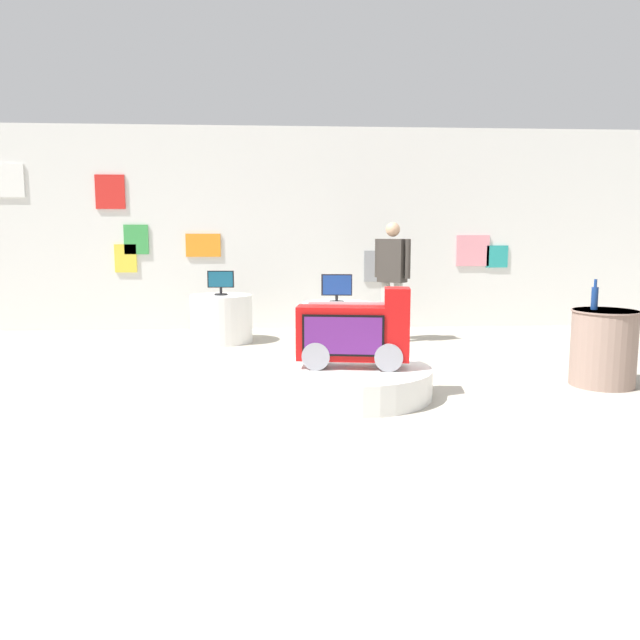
{
  "coord_description": "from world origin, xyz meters",
  "views": [
    {
      "loc": [
        -0.79,
        -5.54,
        1.52
      ],
      "look_at": [
        -0.4,
        0.41,
        0.69
      ],
      "focal_mm": 34.97,
      "sensor_mm": 36.0,
      "label": 1
    }
  ],
  "objects": [
    {
      "name": "ground_plane",
      "position": [
        0.0,
        0.0,
        0.0
      ],
      "size": [
        30.0,
        30.0,
        0.0
      ],
      "primitive_type": "plane",
      "color": "#A8A091"
    },
    {
      "name": "display_pedestal_left_rear",
      "position": [
        -1.6,
        3.24,
        0.33
      ],
      "size": [
        0.86,
        0.86,
        0.67
      ],
      "primitive_type": "cylinder",
      "color": "silver",
      "rests_on": "ground"
    },
    {
      "name": "main_display_pedestal",
      "position": [
        -0.1,
        0.16,
        0.14
      ],
      "size": [
        1.49,
        1.49,
        0.27
      ],
      "primitive_type": "cylinder",
      "color": "silver",
      "rests_on": "ground"
    },
    {
      "name": "side_table_round",
      "position": [
        2.46,
        0.41,
        0.39
      ],
      "size": [
        0.65,
        0.65,
        0.77
      ],
      "color": "gray",
      "rests_on": "ground"
    },
    {
      "name": "bottle_on_side_table",
      "position": [
        2.37,
        0.47,
        0.89
      ],
      "size": [
        0.07,
        0.07,
        0.3
      ],
      "color": "navy",
      "rests_on": "side_table_round"
    },
    {
      "name": "shopper_browsing_near_truck",
      "position": [
        0.8,
        3.11,
        0.98
      ],
      "size": [
        0.45,
        0.4,
        1.68
      ],
      "color": "#B2ADA3",
      "rests_on": "ground"
    },
    {
      "name": "back_wall_display",
      "position": [
        -0.01,
        4.46,
        1.59
      ],
      "size": [
        12.43,
        0.13,
        3.17
      ],
      "color": "silver",
      "rests_on": "ground"
    },
    {
      "name": "tv_on_center_rear",
      "position": [
        -0.07,
        2.18,
        0.86
      ],
      "size": [
        0.39,
        0.19,
        0.35
      ],
      "color": "black",
      "rests_on": "display_pedestal_center_rear"
    },
    {
      "name": "display_pedestal_center_rear",
      "position": [
        -0.07,
        2.18,
        0.33
      ],
      "size": [
        0.86,
        0.86,
        0.67
      ],
      "primitive_type": "cylinder",
      "color": "silver",
      "rests_on": "ground"
    },
    {
      "name": "novelty_firetruck_tv",
      "position": [
        -0.09,
        0.15,
        0.58
      ],
      "size": [
        1.07,
        0.49,
        0.75
      ],
      "color": "gray",
      "rests_on": "main_display_pedestal"
    },
    {
      "name": "tv_on_left_rear",
      "position": [
        -1.6,
        3.24,
        0.86
      ],
      "size": [
        0.37,
        0.18,
        0.34
      ],
      "color": "black",
      "rests_on": "display_pedestal_left_rear"
    }
  ]
}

